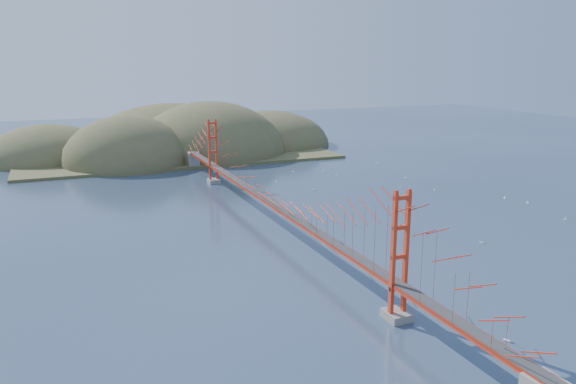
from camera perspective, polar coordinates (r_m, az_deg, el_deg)
name	(u,v)px	position (r m, az deg, el deg)	size (l,w,h in m)	color
ground	(273,227)	(76.39, -1.55, -3.55)	(320.00, 320.00, 0.00)	#2A3B54
bridge	(272,176)	(74.81, -1.63, 1.63)	(2.20, 94.40, 12.00)	gray
far_headlands	(181,151)	(141.39, -10.83, 4.12)	(84.00, 58.00, 25.00)	brown
sailboat_8	(434,190)	(100.07, 14.65, 0.19)	(0.58, 0.58, 0.62)	white
sailboat_10	(507,340)	(50.13, 21.36, -13.79)	(0.63, 0.63, 0.70)	white
sailboat_16	(400,187)	(101.04, 11.34, 0.49)	(0.51, 0.51, 0.56)	white
sailboat_2	(566,219)	(88.68, 26.37, -2.48)	(0.56, 0.56, 0.60)	white
sailboat_17	(377,164)	(122.55, 9.02, 2.85)	(0.61, 0.60, 0.68)	white
sailboat_6	(482,242)	(73.79, 19.08, -4.81)	(0.61, 0.61, 0.65)	white
sailboat_3	(276,182)	(103.41, -1.24, 1.05)	(0.49, 0.44, 0.55)	white
sailboat_4	(505,198)	(98.22, 21.17, -0.53)	(0.65, 0.65, 0.72)	white
sailboat_5	(528,202)	(96.67, 23.17, -0.93)	(0.46, 0.53, 0.61)	white
sailboat_7	(337,175)	(109.71, 4.99, 1.73)	(0.62, 0.62, 0.68)	white
sailboat_12	(293,171)	(113.05, 0.51, 2.13)	(0.58, 0.58, 0.66)	white
sailboat_9	(406,177)	(109.53, 11.88, 1.47)	(0.52, 0.57, 0.64)	white
sailboat_1	(314,189)	(97.49, 2.68, 0.28)	(0.67, 0.67, 0.70)	white
sailboat_15	(359,158)	(129.14, 7.19, 3.44)	(0.57, 0.57, 0.63)	white
sailboat_extra_0	(323,171)	(113.63, 3.60, 2.16)	(0.51, 0.57, 0.64)	white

